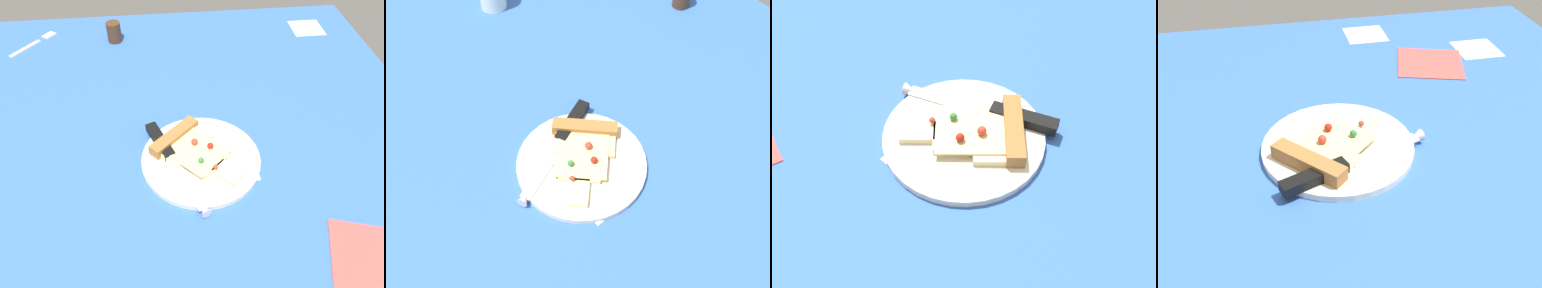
{
  "view_description": "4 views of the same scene",
  "coord_description": "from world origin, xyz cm",
  "views": [
    {
      "loc": [
        -0.79,
        50.57,
        54.32
      ],
      "look_at": [
        -6.12,
        1.85,
        3.6
      ],
      "focal_mm": 34.28,
      "sensor_mm": 36.0,
      "label": 1
    },
    {
      "loc": [
        -45.04,
        37.61,
        74.6
      ],
      "look_at": [
        -4.67,
        1.4,
        2.0
      ],
      "focal_mm": 47.03,
      "sensor_mm": 36.0,
      "label": 2
    },
    {
      "loc": [
        -42.52,
        -29.55,
        54.99
      ],
      "look_at": [
        -9.87,
        1.22,
        2.54
      ],
      "focal_mm": 47.39,
      "sensor_mm": 36.0,
      "label": 3
    },
    {
      "loc": [
        46.24,
        -6.15,
        42.48
      ],
      "look_at": [
        -6.2,
        4.82,
        1.96
      ],
      "focal_mm": 42.18,
      "sensor_mm": 36.0,
      "label": 4
    }
  ],
  "objects": [
    {
      "name": "ground_plane",
      "position": [
        -0.04,
        0.02,
        -1.5
      ],
      "size": [
        118.82,
        118.82,
        3.0
      ],
      "color": "#3360B7",
      "rests_on": "ground"
    },
    {
      "name": "plate",
      "position": [
        -7.71,
        3.27,
        0.54
      ],
      "size": [
        23.22,
        23.22,
        1.09
      ],
      "primitive_type": "cylinder",
      "color": "silver",
      "rests_on": "ground_plane"
    },
    {
      "name": "pizza_slice",
      "position": [
        -5.96,
        1.37,
        1.89
      ],
      "size": [
        17.56,
        18.05,
        2.63
      ],
      "rotation": [
        0.0,
        0.0,
        0.75
      ],
      "color": "beige",
      "rests_on": "plate"
    },
    {
      "name": "knife",
      "position": [
        -1.96,
        2.89,
        1.69
      ],
      "size": [
        10.6,
        23.15,
        2.45
      ],
      "rotation": [
        0.0,
        0.0,
        0.37
      ],
      "color": "silver",
      "rests_on": "plate"
    }
  ]
}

